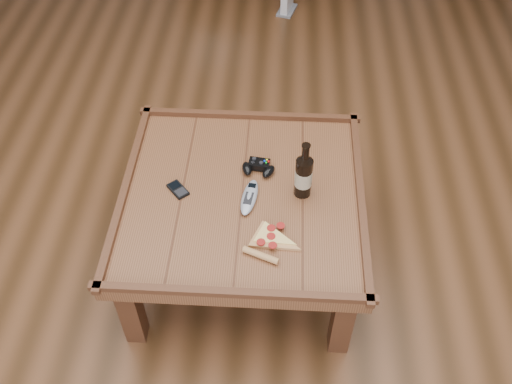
# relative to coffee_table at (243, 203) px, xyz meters

# --- Properties ---
(ground) EXTENTS (6.00, 6.00, 0.00)m
(ground) POSITION_rel_coffee_table_xyz_m (0.00, 0.00, -0.39)
(ground) COLOR #3F2512
(ground) RESTS_ON ground
(coffee_table) EXTENTS (1.03, 1.03, 0.48)m
(coffee_table) POSITION_rel_coffee_table_xyz_m (0.00, 0.00, 0.00)
(coffee_table) COLOR #522E17
(coffee_table) RESTS_ON ground
(beer_bottle) EXTENTS (0.07, 0.07, 0.27)m
(beer_bottle) POSITION_rel_coffee_table_xyz_m (0.25, 0.02, 0.17)
(beer_bottle) COLOR black
(beer_bottle) RESTS_ON coffee_table
(game_controller) EXTENTS (0.16, 0.11, 0.04)m
(game_controller) POSITION_rel_coffee_table_xyz_m (0.06, 0.14, 0.08)
(game_controller) COLOR black
(game_controller) RESTS_ON coffee_table
(pizza_slice) EXTENTS (0.24, 0.29, 0.03)m
(pizza_slice) POSITION_rel_coffee_table_xyz_m (0.12, -0.24, 0.07)
(pizza_slice) COLOR tan
(pizza_slice) RESTS_ON coffee_table
(smartphone) EXTENTS (0.10, 0.11, 0.01)m
(smartphone) POSITION_rel_coffee_table_xyz_m (-0.27, 0.00, 0.07)
(smartphone) COLOR black
(smartphone) RESTS_ON coffee_table
(remote_control) EXTENTS (0.09, 0.20, 0.03)m
(remote_control) POSITION_rel_coffee_table_xyz_m (0.03, -0.03, 0.07)
(remote_control) COLOR #8E929A
(remote_control) RESTS_ON coffee_table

